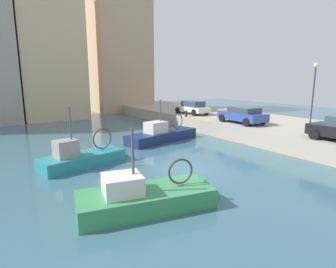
% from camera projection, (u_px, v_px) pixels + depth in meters
% --- Properties ---
extents(water_surface, '(80.00, 80.00, 0.00)m').
position_uv_depth(water_surface, '(187.00, 169.00, 14.96)').
color(water_surface, '#386070').
rests_on(water_surface, ground).
extents(quay_wall, '(9.00, 56.00, 1.20)m').
position_uv_depth(quay_wall, '(308.00, 135.00, 20.96)').
color(quay_wall, '#ADA08C').
rests_on(quay_wall, ground).
extents(fishing_boat_green, '(6.05, 3.01, 3.99)m').
position_uv_depth(fishing_boat_green, '(155.00, 204.00, 10.46)').
color(fishing_boat_green, '#388951').
rests_on(fishing_boat_green, ground).
extents(fishing_boat_teal, '(5.63, 2.71, 4.12)m').
position_uv_depth(fishing_boat_teal, '(88.00, 162.00, 15.68)').
color(fishing_boat_teal, teal).
rests_on(fishing_boat_teal, ground).
extents(fishing_boat_navy, '(7.18, 3.11, 4.06)m').
position_uv_depth(fishing_boat_navy, '(165.00, 139.00, 21.82)').
color(fishing_boat_navy, navy).
rests_on(fishing_boat_navy, ground).
extents(parked_car_blue, '(2.21, 4.19, 1.35)m').
position_uv_depth(parked_car_blue, '(242.00, 115.00, 22.65)').
color(parked_car_blue, '#334C9E').
rests_on(parked_car_blue, quay_wall).
extents(parked_car_white, '(1.89, 4.07, 1.37)m').
position_uv_depth(parked_car_white, '(192.00, 107.00, 28.61)').
color(parked_car_white, silver).
rests_on(parked_car_white, quay_wall).
extents(mooring_bollard_north, '(0.28, 0.28, 0.55)m').
position_uv_depth(mooring_bollard_north, '(186.00, 114.00, 26.82)').
color(mooring_bollard_north, '#2D2D33').
rests_on(mooring_bollard_north, quay_wall).
extents(quay_streetlamp, '(0.36, 0.36, 4.83)m').
position_uv_depth(quay_streetlamp, '(314.00, 83.00, 21.63)').
color(quay_streetlamp, '#38383D').
rests_on(quay_streetlamp, quay_wall).
extents(waterfront_building_west, '(7.36, 6.26, 17.33)m').
position_uv_depth(waterfront_building_west, '(50.00, 45.00, 32.39)').
color(waterfront_building_west, '#D1B284').
rests_on(waterfront_building_west, ground).
extents(waterfront_building_west_mid, '(8.32, 7.19, 22.15)m').
position_uv_depth(waterfront_building_west_mid, '(118.00, 35.00, 40.30)').
color(waterfront_building_west_mid, tan).
rests_on(waterfront_building_west_mid, ground).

